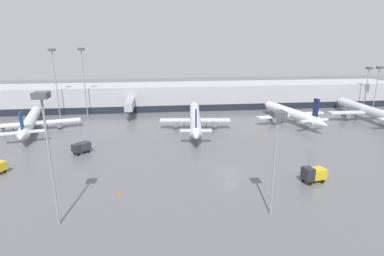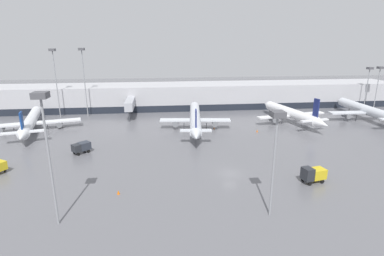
{
  "view_description": "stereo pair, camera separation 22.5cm",
  "coord_description": "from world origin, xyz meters",
  "px_view_note": "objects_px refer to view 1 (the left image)",
  "views": [
    {
      "loc": [
        -13.59,
        -52.3,
        24.74
      ],
      "look_at": [
        -4.92,
        22.09,
        3.0
      ],
      "focal_mm": 28.0,
      "sensor_mm": 36.0,
      "label": 1
    },
    {
      "loc": [
        -13.37,
        -52.33,
        24.74
      ],
      "look_at": [
        -4.92,
        22.09,
        3.0
      ],
      "focal_mm": 28.0,
      "sensor_mm": 36.0,
      "label": 2
    }
  ],
  "objects_px": {
    "service_truck_2": "(313,174)",
    "traffic_cone_0": "(214,128)",
    "apron_light_mast_6": "(277,133)",
    "traffic_cone_2": "(119,192)",
    "service_truck_0": "(81,147)",
    "apron_light_mast_5": "(379,75)",
    "parked_jet_3": "(291,113)",
    "traffic_cone_1": "(257,131)",
    "parked_jet_1": "(195,118)",
    "apron_light_mast_0": "(83,65)",
    "parked_jet_2": "(367,111)",
    "parked_jet_0": "(30,122)",
    "apron_light_mast_4": "(54,65)",
    "apron_light_mast_2": "(368,76)",
    "apron_light_mast_3": "(45,123)"
  },
  "relations": [
    {
      "from": "service_truck_2",
      "to": "traffic_cone_0",
      "type": "xyz_separation_m",
      "value": [
        -11.5,
        36.04,
        -1.36
      ]
    },
    {
      "from": "apron_light_mast_6",
      "to": "traffic_cone_2",
      "type": "bearing_deg",
      "value": 158.89
    },
    {
      "from": "service_truck_0",
      "to": "service_truck_2",
      "type": "distance_m",
      "value": 49.6
    },
    {
      "from": "apron_light_mast_5",
      "to": "service_truck_2",
      "type": "bearing_deg",
      "value": -134.13
    },
    {
      "from": "service_truck_0",
      "to": "apron_light_mast_5",
      "type": "height_order",
      "value": "apron_light_mast_5"
    },
    {
      "from": "parked_jet_3",
      "to": "service_truck_2",
      "type": "relative_size",
      "value": 6.81
    },
    {
      "from": "parked_jet_3",
      "to": "traffic_cone_0",
      "type": "xyz_separation_m",
      "value": [
        -25.37,
        -4.06,
        -2.73
      ]
    },
    {
      "from": "traffic_cone_0",
      "to": "traffic_cone_1",
      "type": "bearing_deg",
      "value": -21.24
    },
    {
      "from": "parked_jet_1",
      "to": "apron_light_mast_0",
      "type": "height_order",
      "value": "apron_light_mast_0"
    },
    {
      "from": "parked_jet_2",
      "to": "traffic_cone_1",
      "type": "relative_size",
      "value": 47.46
    },
    {
      "from": "parked_jet_0",
      "to": "apron_light_mast_4",
      "type": "relative_size",
      "value": 1.57
    },
    {
      "from": "parked_jet_3",
      "to": "traffic_cone_2",
      "type": "distance_m",
      "value": 63.37
    },
    {
      "from": "apron_light_mast_5",
      "to": "parked_jet_0",
      "type": "bearing_deg",
      "value": -173.71
    },
    {
      "from": "parked_jet_1",
      "to": "parked_jet_2",
      "type": "bearing_deg",
      "value": -80.08
    },
    {
      "from": "service_truck_0",
      "to": "traffic_cone_1",
      "type": "bearing_deg",
      "value": 151.77
    },
    {
      "from": "parked_jet_0",
      "to": "apron_light_mast_0",
      "type": "bearing_deg",
      "value": -52.94
    },
    {
      "from": "parked_jet_2",
      "to": "apron_light_mast_2",
      "type": "relative_size",
      "value": 2.27
    },
    {
      "from": "apron_light_mast_0",
      "to": "apron_light_mast_5",
      "type": "bearing_deg",
      "value": -1.47
    },
    {
      "from": "apron_light_mast_4",
      "to": "traffic_cone_1",
      "type": "bearing_deg",
      "value": -21.87
    },
    {
      "from": "apron_light_mast_3",
      "to": "parked_jet_2",
      "type": "bearing_deg",
      "value": 30.8
    },
    {
      "from": "traffic_cone_1",
      "to": "traffic_cone_2",
      "type": "relative_size",
      "value": 1.04
    },
    {
      "from": "parked_jet_3",
      "to": "service_truck_0",
      "type": "relative_size",
      "value": 7.39
    },
    {
      "from": "parked_jet_1",
      "to": "traffic_cone_1",
      "type": "distance_m",
      "value": 18.07
    },
    {
      "from": "parked_jet_0",
      "to": "apron_light_mast_2",
      "type": "relative_size",
      "value": 2.25
    },
    {
      "from": "apron_light_mast_4",
      "to": "apron_light_mast_6",
      "type": "bearing_deg",
      "value": -53.12
    },
    {
      "from": "apron_light_mast_2",
      "to": "apron_light_mast_4",
      "type": "xyz_separation_m",
      "value": [
        -110.32,
        0.03,
        4.66
      ]
    },
    {
      "from": "parked_jet_1",
      "to": "apron_light_mast_2",
      "type": "relative_size",
      "value": 2.5
    },
    {
      "from": "parked_jet_0",
      "to": "parked_jet_1",
      "type": "height_order",
      "value": "parked_jet_1"
    },
    {
      "from": "traffic_cone_0",
      "to": "apron_light_mast_4",
      "type": "bearing_deg",
      "value": 157.98
    },
    {
      "from": "apron_light_mast_3",
      "to": "parked_jet_3",
      "type": "bearing_deg",
      "value": 40.89
    },
    {
      "from": "parked_jet_1",
      "to": "traffic_cone_0",
      "type": "height_order",
      "value": "parked_jet_1"
    },
    {
      "from": "parked_jet_1",
      "to": "apron_light_mast_3",
      "type": "relative_size",
      "value": 2.1
    },
    {
      "from": "apron_light_mast_2",
      "to": "apron_light_mast_0",
      "type": "bearing_deg",
      "value": 179.86
    },
    {
      "from": "parked_jet_0",
      "to": "traffic_cone_1",
      "type": "xyz_separation_m",
      "value": [
        64.25,
        -9.13,
        -2.18
      ]
    },
    {
      "from": "service_truck_0",
      "to": "service_truck_2",
      "type": "height_order",
      "value": "service_truck_2"
    },
    {
      "from": "parked_jet_1",
      "to": "traffic_cone_1",
      "type": "relative_size",
      "value": 52.22
    },
    {
      "from": "parked_jet_1",
      "to": "apron_light_mast_3",
      "type": "bearing_deg",
      "value": 157.41
    },
    {
      "from": "traffic_cone_2",
      "to": "service_truck_0",
      "type": "bearing_deg",
      "value": 117.42
    },
    {
      "from": "parked_jet_3",
      "to": "parked_jet_2",
      "type": "bearing_deg",
      "value": -100.87
    },
    {
      "from": "service_truck_0",
      "to": "parked_jet_2",
      "type": "bearing_deg",
      "value": 151.04
    },
    {
      "from": "parked_jet_3",
      "to": "apron_light_mast_0",
      "type": "xyz_separation_m",
      "value": [
        -65.55,
        16.04,
        14.37
      ]
    },
    {
      "from": "apron_light_mast_0",
      "to": "apron_light_mast_3",
      "type": "xyz_separation_m",
      "value": [
        9.66,
        -64.45,
        -2.68
      ]
    },
    {
      "from": "parked_jet_0",
      "to": "parked_jet_3",
      "type": "relative_size",
      "value": 1.12
    },
    {
      "from": "apron_light_mast_5",
      "to": "parked_jet_3",
      "type": "bearing_deg",
      "value": -160.6
    },
    {
      "from": "parked_jet_2",
      "to": "service_truck_2",
      "type": "bearing_deg",
      "value": 136.88
    },
    {
      "from": "parked_jet_0",
      "to": "apron_light_mast_6",
      "type": "height_order",
      "value": "apron_light_mast_6"
    },
    {
      "from": "apron_light_mast_3",
      "to": "apron_light_mast_4",
      "type": "xyz_separation_m",
      "value": [
        -18.65,
        64.22,
        2.56
      ]
    },
    {
      "from": "apron_light_mast_2",
      "to": "apron_light_mast_6",
      "type": "height_order",
      "value": "apron_light_mast_6"
    },
    {
      "from": "parked_jet_2",
      "to": "traffic_cone_0",
      "type": "xyz_separation_m",
      "value": [
        -51.27,
        -4.41,
        -2.88
      ]
    },
    {
      "from": "traffic_cone_0",
      "to": "apron_light_mast_5",
      "type": "relative_size",
      "value": 0.04
    }
  ]
}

